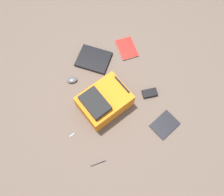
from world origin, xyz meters
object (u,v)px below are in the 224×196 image
(book_comic, at_px, (165,125))
(usb_stick, at_px, (72,135))
(book_blue, at_px, (127,48))
(computer_mouse, at_px, (72,80))
(pen_black, at_px, (98,163))
(power_brick, at_px, (150,93))
(backpack, at_px, (104,101))
(laptop, at_px, (94,59))

(book_comic, bearing_deg, usb_stick, -109.20)
(book_blue, bearing_deg, computer_mouse, -80.89)
(pen_black, height_order, usb_stick, pen_black)
(book_comic, xyz_separation_m, computer_mouse, (-0.77, -0.58, 0.01))
(book_comic, bearing_deg, power_brick, 175.12)
(computer_mouse, relative_size, usb_stick, 1.97)
(backpack, xyz_separation_m, computer_mouse, (-0.36, -0.17, -0.08))
(laptop, bearing_deg, pen_black, -21.68)
(computer_mouse, bearing_deg, book_comic, 51.13)
(laptop, relative_size, book_comic, 1.53)
(book_blue, height_order, pen_black, book_blue)
(book_comic, xyz_separation_m, power_brick, (-0.33, 0.03, 0.01))
(computer_mouse, distance_m, pen_black, 0.82)
(backpack, xyz_separation_m, book_comic, (0.40, 0.41, -0.09))
(book_blue, bearing_deg, pen_black, -38.70)
(laptop, height_order, computer_mouse, computer_mouse)
(computer_mouse, relative_size, pen_black, 0.72)
(usb_stick, bearing_deg, laptop, 142.17)
(power_brick, bearing_deg, pen_black, -61.96)
(backpack, distance_m, usb_stick, 0.41)
(backpack, height_order, usb_stick, backpack)
(backpack, bearing_deg, laptop, 167.34)
(backpack, relative_size, book_comic, 1.82)
(backpack, relative_size, pen_black, 3.61)
(computer_mouse, xyz_separation_m, pen_black, (0.82, -0.09, -0.01))
(backpack, height_order, computer_mouse, backpack)
(book_comic, relative_size, computer_mouse, 2.75)
(pen_black, bearing_deg, book_blue, 141.30)
(laptop, bearing_deg, book_blue, 86.21)
(laptop, xyz_separation_m, computer_mouse, (0.13, -0.28, 0.00))
(book_comic, xyz_separation_m, usb_stick, (-0.27, -0.78, -0.00))
(laptop, bearing_deg, computer_mouse, -65.75)
(pen_black, bearing_deg, usb_stick, -161.31)
(book_blue, bearing_deg, backpack, -45.32)
(book_comic, distance_m, pen_black, 0.68)
(laptop, distance_m, book_blue, 0.36)
(backpack, relative_size, power_brick, 3.55)
(book_blue, bearing_deg, laptop, -93.79)
(computer_mouse, xyz_separation_m, usb_stick, (0.50, -0.20, -0.01))
(book_comic, height_order, computer_mouse, computer_mouse)
(backpack, height_order, pen_black, backpack)
(pen_black, bearing_deg, computer_mouse, 173.54)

